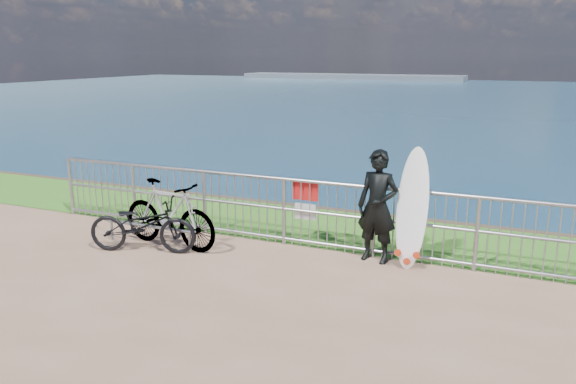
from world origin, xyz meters
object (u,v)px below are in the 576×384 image
at_px(surfer, 378,207).
at_px(bicycle_far, 169,214).
at_px(bicycle_near, 142,225).
at_px(surfboard, 412,213).

bearing_deg(surfer, bicycle_far, -158.83).
xyz_separation_m(surfer, bicycle_near, (-3.48, -1.07, -0.40)).
xyz_separation_m(surfer, surfboard, (0.51, -0.01, -0.03)).
bearing_deg(surfboard, bicycle_near, -165.16).
relative_size(surfer, bicycle_near, 1.00).
distance_m(surfer, surfboard, 0.51).
distance_m(surfer, bicycle_far, 3.32).
bearing_deg(surfer, surfboard, 7.66).
height_order(surfboard, bicycle_near, surfboard).
bearing_deg(bicycle_near, surfer, -89.65).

